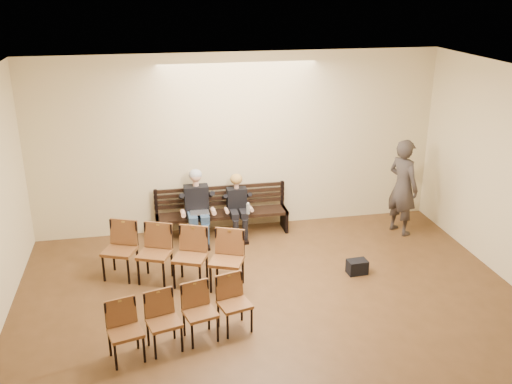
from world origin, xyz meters
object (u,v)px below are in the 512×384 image
at_px(seated_man, 197,206).
at_px(water_bottle, 248,214).
at_px(laptop, 200,214).
at_px(bag, 357,267).
at_px(passerby, 403,180).
at_px(chair_row_front, 172,256).
at_px(seated_woman, 238,209).
at_px(bench, 222,223).
at_px(chair_row_back, 182,318).

bearing_deg(seated_man, water_bottle, -17.78).
relative_size(laptop, bag, 1.06).
bearing_deg(passerby, chair_row_front, 82.01).
bearing_deg(passerby, laptop, 62.89).
distance_m(seated_woman, laptop, 0.77).
height_order(water_bottle, bag, water_bottle).
height_order(seated_woman, bag, seated_woman).
relative_size(seated_man, laptop, 3.90).
distance_m(seated_woman, passerby, 3.27).
xyz_separation_m(seated_man, water_bottle, (0.94, -0.30, -0.12)).
xyz_separation_m(laptop, passerby, (3.94, -0.34, 0.52)).
height_order(seated_man, seated_woman, seated_man).
bearing_deg(laptop, chair_row_front, -102.20).
relative_size(water_bottle, bag, 0.69).
bearing_deg(chair_row_front, water_bottle, 64.11).
relative_size(seated_man, bag, 4.12).
height_order(seated_man, water_bottle, seated_man).
relative_size(laptop, water_bottle, 1.54).
relative_size(bag, chair_row_front, 0.14).
xyz_separation_m(bench, seated_man, (-0.49, -0.12, 0.46)).
relative_size(bench, seated_woman, 2.35).
xyz_separation_m(seated_man, chair_row_back, (-0.56, -3.39, -0.28)).
relative_size(bench, water_bottle, 11.30).
bearing_deg(chair_row_back, seated_woman, 53.66).
bearing_deg(passerby, water_bottle, 64.40).
bearing_deg(bag, laptop, 144.12).
bearing_deg(laptop, passerby, 5.26).
height_order(laptop, passerby, passerby).
relative_size(seated_man, passerby, 0.63).
xyz_separation_m(seated_man, chair_row_front, (-0.58, -1.64, -0.20)).
xyz_separation_m(seated_man, bag, (2.53, -1.95, -0.57)).
bearing_deg(chair_row_back, bag, 10.24).
bearing_deg(bag, water_bottle, 134.02).
bearing_deg(seated_woman, chair_row_back, -111.59).
relative_size(seated_man, water_bottle, 5.99).
bearing_deg(chair_row_front, passerby, 37.02).
xyz_separation_m(bench, laptop, (-0.46, -0.26, 0.35)).
height_order(water_bottle, passerby, passerby).
bearing_deg(laptop, bench, 39.58).
bearing_deg(water_bottle, chair_row_back, -115.79).
bearing_deg(water_bottle, bag, -45.98).
distance_m(seated_man, laptop, 0.18).
xyz_separation_m(seated_man, laptop, (0.03, -0.14, -0.11)).
relative_size(laptop, passerby, 0.16).
distance_m(laptop, bag, 3.12).
bearing_deg(seated_woman, bag, -48.17).
bearing_deg(chair_row_front, seated_woman, 72.87).
bearing_deg(bag, seated_woman, 131.83).
height_order(bag, chair_row_back, chair_row_back).
bearing_deg(bench, passerby, -9.78).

